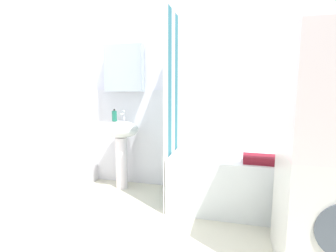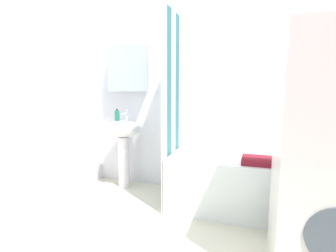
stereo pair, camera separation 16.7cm
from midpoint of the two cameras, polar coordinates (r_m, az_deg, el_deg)
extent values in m
cube|color=beige|center=(2.26, 4.37, -25.52)|extent=(4.80, 5.60, 0.04)
cube|color=white|center=(3.14, 8.68, 7.63)|extent=(3.60, 0.05, 2.40)
cube|color=white|center=(3.17, 8.38, -3.29)|extent=(3.60, 0.02, 1.20)
cube|color=silver|center=(3.34, -10.86, 12.13)|extent=(0.48, 0.12, 0.56)
cube|color=white|center=(2.89, -26.62, 6.76)|extent=(0.05, 1.81, 2.40)
cube|color=white|center=(2.94, -25.35, -4.96)|extent=(0.02, 1.81, 1.20)
cylinder|color=white|center=(3.33, -11.40, -7.80)|extent=(0.14, 0.14, 0.63)
ellipsoid|color=white|center=(3.24, -11.62, -0.72)|extent=(0.44, 0.34, 0.20)
cylinder|color=silver|center=(3.31, -10.93, 1.68)|extent=(0.03, 0.03, 0.05)
cylinder|color=silver|center=(3.26, -11.33, 2.54)|extent=(0.02, 0.10, 0.02)
sphere|color=silver|center=(3.31, -10.97, 3.15)|extent=(0.03, 0.03, 0.03)
cylinder|color=#21745B|center=(3.23, -12.91, 2.11)|extent=(0.06, 0.06, 0.12)
sphere|color=black|center=(3.23, -12.96, 3.41)|extent=(0.02, 0.02, 0.02)
cube|color=white|center=(2.87, 15.04, -11.56)|extent=(1.54, 0.74, 0.55)
cube|color=white|center=(2.52, -2.43, 2.96)|extent=(0.01, 0.15, 2.00)
cube|color=#2E6F7D|center=(2.66, -1.51, 3.26)|extent=(0.01, 0.15, 2.00)
cube|color=white|center=(2.80, -0.69, 3.53)|extent=(0.01, 0.15, 2.00)
cube|color=#2F6F7B|center=(2.94, 0.05, 3.77)|extent=(0.01, 0.15, 2.00)
cube|color=white|center=(3.09, 0.73, 3.99)|extent=(0.01, 0.15, 2.00)
cylinder|color=#2A2E2B|center=(3.12, 27.71, -3.33)|extent=(0.06, 0.06, 0.22)
cylinder|color=#2B1E27|center=(3.10, 27.87, -1.13)|extent=(0.04, 0.04, 0.02)
cylinder|color=#264BA1|center=(3.11, 25.47, -4.09)|extent=(0.04, 0.04, 0.12)
cylinder|color=#262B1E|center=(3.10, 25.56, -2.77)|extent=(0.03, 0.03, 0.02)
cube|color=maroon|center=(2.56, 17.41, -6.85)|extent=(0.30, 0.20, 0.07)
cube|color=silver|center=(2.11, 29.24, -16.11)|extent=(0.62, 0.61, 0.80)
camera|label=1|loc=(0.08, -91.71, -0.26)|focal=28.31mm
camera|label=2|loc=(0.08, 88.29, 0.26)|focal=28.31mm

